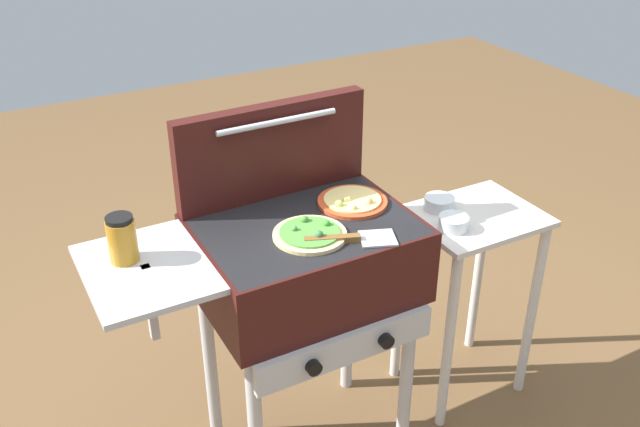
{
  "coord_description": "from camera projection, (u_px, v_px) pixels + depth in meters",
  "views": [
    {
      "loc": [
        -0.82,
        -1.6,
        1.94
      ],
      "look_at": [
        0.05,
        0.0,
        0.92
      ],
      "focal_mm": 39.62,
      "sensor_mm": 36.0,
      "label": 1
    }
  ],
  "objects": [
    {
      "name": "pizza_cheese",
      "position": [
        353.0,
        201.0,
        2.18
      ],
      "size": [
        0.22,
        0.22,
        0.04
      ],
      "color": "#C64723",
      "rests_on": "grill"
    },
    {
      "name": "sauce_jar",
      "position": [
        122.0,
        239.0,
        1.87
      ],
      "size": [
        0.08,
        0.08,
        0.13
      ],
      "color": "#B77A1E",
      "rests_on": "grill"
    },
    {
      "name": "prep_table",
      "position": [
        469.0,
        267.0,
        2.53
      ],
      "size": [
        0.44,
        0.36,
        0.76
      ],
      "color": "beige",
      "rests_on": "ground_plane"
    },
    {
      "name": "grill_lid_open",
      "position": [
        272.0,
        150.0,
        2.17
      ],
      "size": [
        0.63,
        0.08,
        0.3
      ],
      "color": "#38110F",
      "rests_on": "grill"
    },
    {
      "name": "spatula",
      "position": [
        351.0,
        239.0,
        1.98
      ],
      "size": [
        0.26,
        0.15,
        0.02
      ],
      "color": "#B7BABF",
      "rests_on": "grill"
    },
    {
      "name": "grill",
      "position": [
        302.0,
        266.0,
        2.14
      ],
      "size": [
        0.96,
        0.53,
        0.9
      ],
      "color": "#38110F",
      "rests_on": "ground_plane"
    },
    {
      "name": "topping_bowl_far",
      "position": [
        439.0,
        204.0,
        2.45
      ],
      "size": [
        0.11,
        0.11,
        0.04
      ],
      "color": "silver",
      "rests_on": "prep_table"
    },
    {
      "name": "pizza_veggie",
      "position": [
        310.0,
        234.0,
        2.01
      ],
      "size": [
        0.21,
        0.21,
        0.03
      ],
      "color": "#E0C17F",
      "rests_on": "grill"
    },
    {
      "name": "topping_bowl_near",
      "position": [
        453.0,
        223.0,
        2.33
      ],
      "size": [
        0.1,
        0.1,
        0.04
      ],
      "color": "silver",
      "rests_on": "prep_table"
    }
  ]
}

